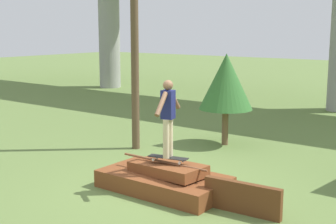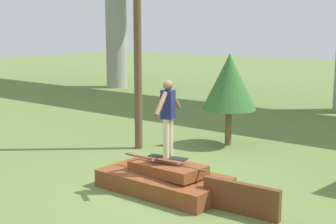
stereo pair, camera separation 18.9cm
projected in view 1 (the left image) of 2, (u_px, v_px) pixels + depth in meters
ground_plane at (164, 190)px, 9.03m from camera, size 80.00×80.00×0.00m
scrap_pile at (164, 180)px, 8.99m from camera, size 2.46×1.31×0.59m
scrap_plank_loose at (242, 198)px, 7.87m from camera, size 1.38×0.21×0.54m
skateboard at (168, 158)px, 8.86m from camera, size 0.80×0.36×0.09m
skater at (168, 114)px, 8.71m from camera, size 0.31×1.03×1.47m
tree_behind_right at (226, 82)px, 12.30m from camera, size 1.43×1.43×2.45m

